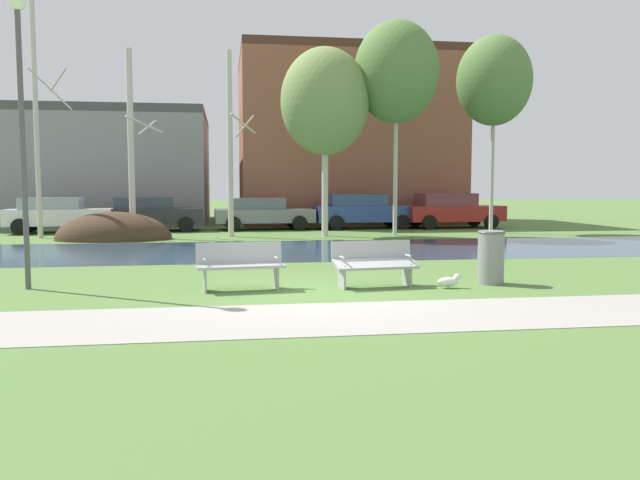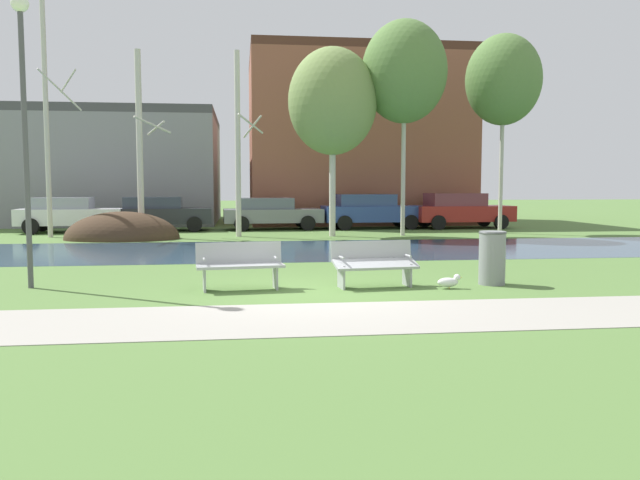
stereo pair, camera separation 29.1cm
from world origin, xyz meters
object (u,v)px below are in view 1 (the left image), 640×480
(seagull, at_px, (449,281))
(parked_van_nearest_white, at_px, (59,214))
(trash_bin, at_px, (491,257))
(parked_hatch_third_grey, at_px, (262,213))
(parked_sedan_second_dark, at_px, (150,213))
(parked_suv_fifth_red, at_px, (451,210))
(bench_right, at_px, (374,262))
(bench_left, at_px, (240,265))
(streetlamp, at_px, (21,94))
(parked_wagon_fourth_blue, at_px, (362,210))

(seagull, relative_size, parked_van_nearest_white, 0.11)
(trash_bin, distance_m, parked_hatch_third_grey, 16.36)
(parked_sedan_second_dark, height_order, parked_suv_fifth_red, parked_suv_fifth_red)
(bench_right, height_order, parked_hatch_third_grey, parked_hatch_third_grey)
(bench_right, xyz_separation_m, parked_sedan_second_dark, (-5.93, 15.71, 0.30))
(bench_left, distance_m, parked_suv_fifth_red, 18.62)
(parked_van_nearest_white, bearing_deg, trash_bin, -52.18)
(bench_left, distance_m, streetlamp, 5.06)
(parked_hatch_third_grey, bearing_deg, seagull, -81.07)
(trash_bin, height_order, parked_sedan_second_dark, parked_sedan_second_dark)
(bench_left, bearing_deg, trash_bin, 0.11)
(parked_van_nearest_white, height_order, parked_suv_fifth_red, parked_suv_fifth_red)
(parked_sedan_second_dark, bearing_deg, parked_wagon_fourth_blue, 1.99)
(seagull, relative_size, parked_sedan_second_dark, 0.11)
(parked_sedan_second_dark, height_order, parked_hatch_third_grey, parked_sedan_second_dark)
(trash_bin, distance_m, seagull, 1.14)
(parked_suv_fifth_red, bearing_deg, parked_van_nearest_white, -178.21)
(bench_right, bearing_deg, parked_sedan_second_dark, 110.70)
(streetlamp, relative_size, parked_wagon_fourth_blue, 1.18)
(parked_van_nearest_white, height_order, parked_sedan_second_dark, parked_sedan_second_dark)
(bench_right, bearing_deg, parked_suv_fifth_red, 65.18)
(trash_bin, height_order, parked_suv_fifth_red, parked_suv_fifth_red)
(trash_bin, xyz_separation_m, parked_suv_fifth_red, (4.96, 15.79, 0.28))
(trash_bin, bearing_deg, parked_suv_fifth_red, 72.55)
(bench_right, distance_m, parked_van_nearest_white, 18.00)
(parked_hatch_third_grey, bearing_deg, streetlamp, -108.92)
(parked_sedan_second_dark, relative_size, parked_hatch_third_grey, 0.98)
(streetlamp, bearing_deg, trash_bin, -4.35)
(parked_suv_fifth_red, bearing_deg, seagull, -110.20)
(bench_right, relative_size, parked_sedan_second_dark, 0.39)
(bench_left, relative_size, trash_bin, 1.58)
(bench_right, distance_m, streetlamp, 7.20)
(parked_wagon_fourth_blue, relative_size, parked_suv_fifth_red, 1.02)
(streetlamp, xyz_separation_m, parked_hatch_third_grey, (5.24, 15.29, -2.85))
(seagull, distance_m, parked_sedan_second_dark, 17.67)
(bench_left, height_order, parked_sedan_second_dark, parked_sedan_second_dark)
(seagull, xyz_separation_m, parked_suv_fifth_red, (5.95, 16.19, 0.69))
(seagull, bearing_deg, parked_suv_fifth_red, 69.80)
(bench_right, relative_size, parked_wagon_fourth_blue, 0.36)
(parked_wagon_fourth_blue, bearing_deg, parked_suv_fifth_red, -3.16)
(bench_right, height_order, parked_suv_fifth_red, parked_suv_fifth_red)
(trash_bin, bearing_deg, parked_van_nearest_white, 127.82)
(seagull, bearing_deg, parked_hatch_third_grey, 98.93)
(streetlamp, bearing_deg, parked_sedan_second_dark, 88.01)
(bench_left, height_order, parked_van_nearest_white, parked_van_nearest_white)
(streetlamp, relative_size, parked_van_nearest_white, 1.29)
(seagull, relative_size, parked_hatch_third_grey, 0.11)
(parked_wagon_fourth_blue, bearing_deg, parked_hatch_third_grey, -179.30)
(parked_van_nearest_white, xyz_separation_m, parked_hatch_third_grey, (8.29, 0.69, -0.02))
(bench_right, bearing_deg, streetlamp, 174.00)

